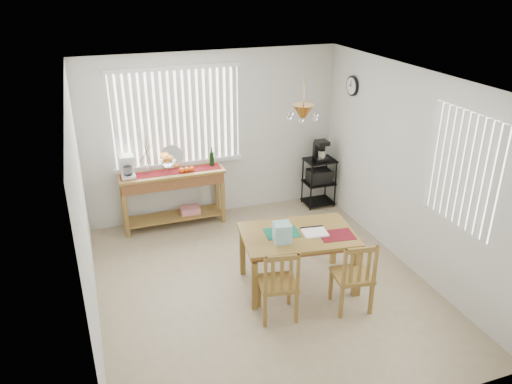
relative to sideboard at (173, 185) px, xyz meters
name	(u,v)px	position (x,y,z in m)	size (l,w,h in m)	color
ground	(263,285)	(0.72, -2.01, -0.67)	(4.00, 4.50, 0.01)	tan
room_shell	(264,160)	(0.73, -1.99, 1.02)	(4.20, 4.70, 2.70)	silver
sideboard	(173,185)	(0.00, 0.00, 0.00)	(1.58, 0.44, 0.89)	olive
sideboard_items	(154,165)	(-0.26, 0.01, 0.36)	(1.50, 0.37, 0.68)	maroon
wire_cart	(319,178)	(2.42, -0.08, -0.18)	(0.48, 0.38, 0.81)	black
cart_items	(320,150)	(2.42, -0.07, 0.30)	(0.19, 0.23, 0.34)	black
dining_table	(298,239)	(1.13, -2.12, -0.02)	(1.47, 1.05, 0.73)	olive
table_items	(290,233)	(0.99, -2.22, 0.15)	(1.05, 0.62, 0.23)	#12674D
chair_left	(279,284)	(0.67, -2.65, -0.22)	(0.48, 0.48, 0.90)	olive
chair_right	(353,276)	(1.54, -2.79, -0.22)	(0.47, 0.47, 0.91)	olive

